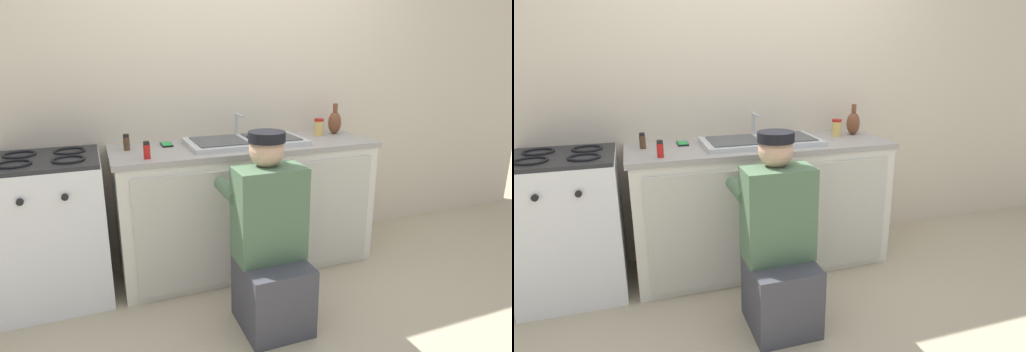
{
  "view_description": "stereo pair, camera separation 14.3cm",
  "coord_description": "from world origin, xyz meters",
  "views": [
    {
      "loc": [
        -0.98,
        -2.42,
        1.51
      ],
      "look_at": [
        0.0,
        0.1,
        0.72
      ],
      "focal_mm": 30.0,
      "sensor_mm": 36.0,
      "label": 1
    },
    {
      "loc": [
        -0.85,
        -2.47,
        1.51
      ],
      "look_at": [
        0.0,
        0.1,
        0.72
      ],
      "focal_mm": 30.0,
      "sensor_mm": 36.0,
      "label": 2
    }
  ],
  "objects": [
    {
      "name": "vase_decorative",
      "position": [
        0.77,
        0.4,
        0.99
      ],
      "size": [
        0.1,
        0.1,
        0.23
      ],
      "color": "brown",
      "rests_on": "countertop"
    },
    {
      "name": "sink_double_basin",
      "position": [
        0.0,
        0.3,
        0.92
      ],
      "size": [
        0.8,
        0.44,
        0.19
      ],
      "color": "silver",
      "rests_on": "countertop"
    },
    {
      "name": "spice_bottle_red",
      "position": [
        -0.69,
        0.1,
        0.95
      ],
      "size": [
        0.04,
        0.04,
        0.1
      ],
      "color": "red",
      "rests_on": "countertop"
    },
    {
      "name": "stove_range",
      "position": [
        -1.26,
        0.3,
        0.46
      ],
      "size": [
        0.62,
        0.62,
        0.92
      ],
      "color": "white",
      "rests_on": "ground_plane"
    },
    {
      "name": "cell_phone",
      "position": [
        -0.52,
        0.44,
        0.9
      ],
      "size": [
        0.07,
        0.14,
        0.01
      ],
      "color": "black",
      "rests_on": "countertop"
    },
    {
      "name": "ground_plane",
      "position": [
        0.0,
        0.0,
        0.0
      ],
      "size": [
        12.0,
        12.0,
        0.0
      ],
      "primitive_type": "plane",
      "color": "tan"
    },
    {
      "name": "back_wall",
      "position": [
        0.0,
        0.65,
        1.25
      ],
      "size": [
        6.0,
        0.1,
        2.5
      ],
      "primitive_type": "cube",
      "color": "beige",
      "rests_on": "ground_plane"
    },
    {
      "name": "condiment_jar",
      "position": [
        0.61,
        0.37,
        0.96
      ],
      "size": [
        0.07,
        0.07,
        0.13
      ],
      "color": "#DBB760",
      "rests_on": "countertop"
    },
    {
      "name": "counter_cabinet",
      "position": [
        0.0,
        0.29,
        0.43
      ],
      "size": [
        1.77,
        0.62,
        0.86
      ],
      "color": "silver",
      "rests_on": "ground_plane"
    },
    {
      "name": "spice_bottle_pepper",
      "position": [
        -0.78,
        0.38,
        0.95
      ],
      "size": [
        0.04,
        0.04,
        0.1
      ],
      "color": "#513823",
      "rests_on": "countertop"
    },
    {
      "name": "countertop",
      "position": [
        0.0,
        0.3,
        0.88
      ],
      "size": [
        1.81,
        0.62,
        0.04
      ],
      "primitive_type": "cube",
      "color": "#9E9993",
      "rests_on": "counter_cabinet"
    },
    {
      "name": "plumber_person",
      "position": [
        -0.13,
        -0.44,
        0.46
      ],
      "size": [
        0.42,
        0.61,
        1.1
      ],
      "color": "#3F3F47",
      "rests_on": "ground_plane"
    }
  ]
}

